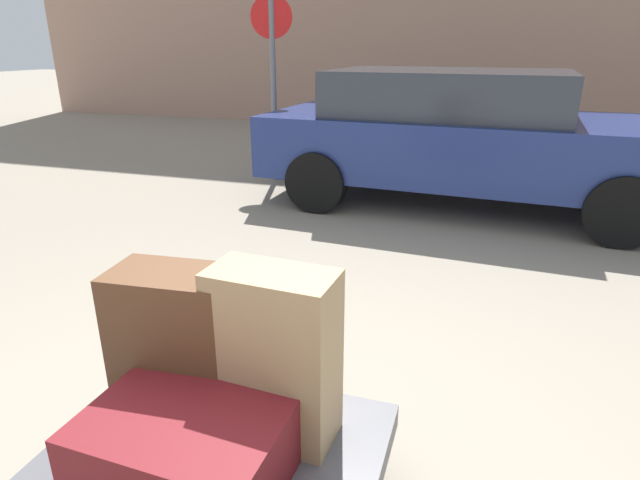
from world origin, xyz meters
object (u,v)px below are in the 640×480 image
at_px(luggage_cart, 218,463).
at_px(suitcase_maroon_rear_right, 184,450).
at_px(bollard_kerb_near, 569,132).
at_px(suitcase_tan_front_right, 274,355).
at_px(parked_car, 463,135).
at_px(suitcase_brown_stacked_top, 176,343).
at_px(no_parking_sign, 273,69).

height_order(luggage_cart, suitcase_maroon_rear_right, suitcase_maroon_rear_right).
bearing_deg(bollard_kerb_near, suitcase_tan_front_right, -103.29).
distance_m(suitcase_tan_front_right, parked_car, 4.42).
relative_size(suitcase_brown_stacked_top, bollard_kerb_near, 0.91).
xyz_separation_m(luggage_cart, suitcase_maroon_rear_right, (-0.02, -0.17, 0.20)).
bearing_deg(no_parking_sign, suitcase_brown_stacked_top, -71.87).
distance_m(suitcase_brown_stacked_top, suitcase_tan_front_right, 0.40).
distance_m(suitcase_maroon_rear_right, bollard_kerb_near, 8.59).
xyz_separation_m(suitcase_maroon_rear_right, suitcase_tan_front_right, (0.18, 0.31, 0.19)).
xyz_separation_m(suitcase_brown_stacked_top, parked_car, (0.78, 4.40, 0.13)).
xyz_separation_m(bollard_kerb_near, no_parking_sign, (-3.86, -3.21, 1.07)).
xyz_separation_m(suitcase_brown_stacked_top, suitcase_maroon_rear_right, (0.21, -0.32, -0.16)).
xyz_separation_m(suitcase_tan_front_right, parked_car, (0.38, 4.40, 0.10)).
distance_m(suitcase_brown_stacked_top, bollard_kerb_near, 8.34).
bearing_deg(parked_car, bollard_kerb_near, 67.28).
relative_size(parked_car, no_parking_sign, 1.98).
bearing_deg(suitcase_brown_stacked_top, luggage_cart, -39.11).
relative_size(suitcase_tan_front_right, parked_car, 0.14).
distance_m(suitcase_tan_front_right, bollard_kerb_near, 8.25).
bearing_deg(luggage_cart, suitcase_tan_front_right, 41.45).
distance_m(luggage_cart, bollard_kerb_near, 8.42).
xyz_separation_m(suitcase_maroon_rear_right, bollard_kerb_near, (2.08, 8.33, -0.15)).
distance_m(suitcase_brown_stacked_top, no_parking_sign, 5.11).
bearing_deg(parked_car, luggage_cart, -96.86).
bearing_deg(suitcase_maroon_rear_right, luggage_cart, 86.70).
bearing_deg(bollard_kerb_near, no_parking_sign, -140.30).
distance_m(parked_car, bollard_kerb_near, 3.94).
xyz_separation_m(suitcase_brown_stacked_top, bollard_kerb_near, (2.29, 8.01, -0.31)).
bearing_deg(luggage_cart, bollard_kerb_near, 75.84).
distance_m(luggage_cart, suitcase_brown_stacked_top, 0.45).
xyz_separation_m(suitcase_brown_stacked_top, suitcase_tan_front_right, (0.40, -0.01, 0.03)).
relative_size(luggage_cart, parked_car, 0.26).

